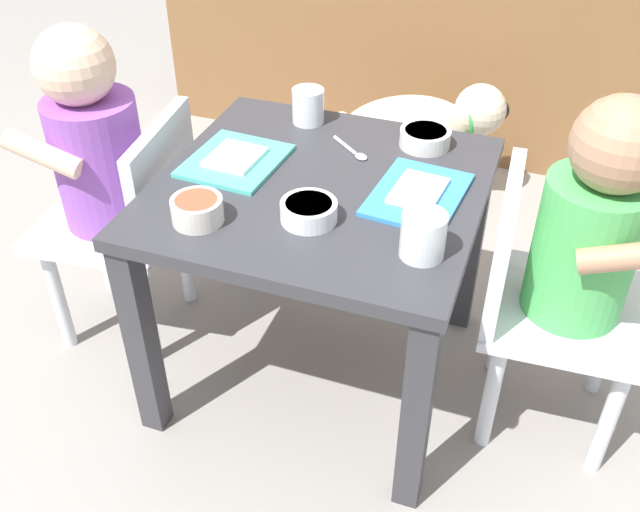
{
  "coord_description": "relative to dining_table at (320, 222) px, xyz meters",
  "views": [
    {
      "loc": [
        0.36,
        -1.0,
        1.11
      ],
      "look_at": [
        0.0,
        0.0,
        0.29
      ],
      "focal_mm": 40.36,
      "sensor_mm": 36.0,
      "label": 1
    }
  ],
  "objects": [
    {
      "name": "ground_plane",
      "position": [
        0.0,
        0.0,
        -0.37
      ],
      "size": [
        7.0,
        7.0,
        0.0
      ],
      "primitive_type": "plane",
      "color": "gray"
    },
    {
      "name": "dining_table",
      "position": [
        0.0,
        0.0,
        0.0
      ],
      "size": [
        0.56,
        0.55,
        0.45
      ],
      "color": "#333338",
      "rests_on": "ground"
    },
    {
      "name": "seated_child_left",
      "position": [
        -0.44,
        -0.01,
        0.05
      ],
      "size": [
        0.31,
        0.31,
        0.68
      ],
      "color": "silver",
      "rests_on": "ground"
    },
    {
      "name": "seated_child_right",
      "position": [
        0.44,
        0.02,
        0.05
      ],
      "size": [
        0.29,
        0.29,
        0.67
      ],
      "color": "silver",
      "rests_on": "ground"
    },
    {
      "name": "dog",
      "position": [
        0.03,
        0.68,
        -0.14
      ],
      "size": [
        0.44,
        0.31,
        0.34
      ],
      "color": "beige",
      "rests_on": "ground"
    },
    {
      "name": "food_tray_left",
      "position": [
        -0.17,
        0.02,
        0.09
      ],
      "size": [
        0.17,
        0.19,
        0.02
      ],
      "color": "#4CC6BC",
      "rests_on": "dining_table"
    },
    {
      "name": "food_tray_right",
      "position": [
        0.17,
        0.02,
        0.09
      ],
      "size": [
        0.16,
        0.21,
        0.02
      ],
      "color": "#388CD8",
      "rests_on": "dining_table"
    },
    {
      "name": "water_cup_left",
      "position": [
        0.21,
        -0.14,
        0.11
      ],
      "size": [
        0.07,
        0.07,
        0.07
      ],
      "color": "white",
      "rests_on": "dining_table"
    },
    {
      "name": "water_cup_right",
      "position": [
        -0.1,
        0.21,
        0.11
      ],
      "size": [
        0.06,
        0.06,
        0.07
      ],
      "color": "white",
      "rests_on": "dining_table"
    },
    {
      "name": "veggie_bowl_near",
      "position": [
        0.14,
        0.19,
        0.1
      ],
      "size": [
        0.1,
        0.1,
        0.03
      ],
      "color": "silver",
      "rests_on": "dining_table"
    },
    {
      "name": "cereal_bowl_left_side",
      "position": [
        0.02,
        -0.11,
        0.1
      ],
      "size": [
        0.09,
        0.09,
        0.03
      ],
      "color": "white",
      "rests_on": "dining_table"
    },
    {
      "name": "veggie_bowl_far",
      "position": [
        -0.15,
        -0.17,
        0.1
      ],
      "size": [
        0.08,
        0.08,
        0.04
      ],
      "color": "silver",
      "rests_on": "dining_table"
    },
    {
      "name": "spoon_by_left_tray",
      "position": [
        0.02,
        0.13,
        0.08
      ],
      "size": [
        0.08,
        0.07,
        0.01
      ],
      "color": "silver",
      "rests_on": "dining_table"
    }
  ]
}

